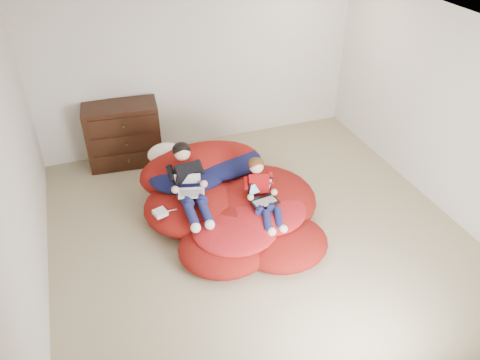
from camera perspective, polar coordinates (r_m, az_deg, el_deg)
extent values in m
cube|color=tan|center=(6.03, 2.05, -7.16)|extent=(5.10, 5.10, 0.25)
cube|color=beige|center=(7.38, -5.05, 13.45)|extent=(5.10, 0.02, 2.50)
cube|color=beige|center=(3.55, 18.04, -15.55)|extent=(5.10, 0.02, 2.50)
cube|color=beige|center=(4.99, -25.50, -1.09)|extent=(0.02, 5.10, 2.50)
cube|color=beige|center=(6.50, 23.59, 7.61)|extent=(0.02, 5.10, 2.50)
cube|color=silver|center=(4.72, 2.72, 17.55)|extent=(5.10, 5.10, 0.02)
cube|color=black|center=(7.25, -14.03, 5.42)|extent=(1.12, 0.63, 0.96)
cube|color=black|center=(7.15, -13.40, 2.39)|extent=(0.96, 0.11, 0.23)
cylinder|color=#4C3F26|center=(7.14, -13.38, 2.31)|extent=(0.04, 0.06, 0.03)
cube|color=black|center=(7.01, -13.71, 4.39)|extent=(0.96, 0.11, 0.23)
cylinder|color=#4C3F26|center=(6.99, -13.69, 4.32)|extent=(0.04, 0.06, 0.03)
cube|color=black|center=(6.87, -14.04, 6.48)|extent=(0.96, 0.11, 0.23)
cylinder|color=#4C3F26|center=(6.86, -14.02, 6.40)|extent=(0.04, 0.06, 0.03)
ellipsoid|color=maroon|center=(6.04, -5.19, -3.01)|extent=(1.38, 1.24, 0.50)
ellipsoid|color=maroon|center=(6.14, 2.27, -2.42)|extent=(1.52, 1.47, 0.55)
ellipsoid|color=maroon|center=(5.79, 0.63, -5.25)|extent=(1.37, 1.10, 0.44)
ellipsoid|color=maroon|center=(5.53, -1.80, -8.13)|extent=(1.12, 1.03, 0.37)
ellipsoid|color=maroon|center=(5.62, 5.18, -7.58)|extent=(1.10, 1.00, 0.36)
ellipsoid|color=maroon|center=(6.38, -4.67, 1.28)|extent=(1.70, 0.75, 0.75)
ellipsoid|color=#131644|center=(6.16, -6.32, 0.72)|extent=(1.04, 0.85, 0.27)
ellipsoid|color=#131644|center=(6.28, -2.07, 2.10)|extent=(1.07, 0.75, 0.26)
ellipsoid|color=red|center=(5.74, 3.21, -3.65)|extent=(0.98, 0.98, 0.18)
ellipsoid|color=red|center=(5.51, -0.51, -6.06)|extent=(1.02, 0.92, 0.18)
ellipsoid|color=#EFE9CF|center=(6.37, -9.15, 3.19)|extent=(0.46, 0.29, 0.29)
cube|color=black|center=(5.81, -6.63, 0.54)|extent=(0.31, 0.37, 0.44)
sphere|color=tan|center=(5.76, -7.08, 3.31)|extent=(0.20, 0.20, 0.20)
ellipsoid|color=black|center=(5.76, -7.17, 3.73)|extent=(0.23, 0.21, 0.17)
cylinder|color=#161945|center=(5.67, -6.68, -2.33)|extent=(0.16, 0.34, 0.18)
cylinder|color=#161945|center=(5.46, -5.92, -4.30)|extent=(0.13, 0.32, 0.21)
sphere|color=white|center=(5.37, -5.42, -5.83)|extent=(0.12, 0.12, 0.12)
cylinder|color=#161945|center=(5.70, -5.06, -2.00)|extent=(0.16, 0.34, 0.18)
cylinder|color=#161945|center=(5.49, -4.23, -3.94)|extent=(0.13, 0.32, 0.21)
sphere|color=white|center=(5.40, -3.71, -5.45)|extent=(0.12, 0.12, 0.12)
cube|color=#A80E11|center=(5.71, 2.26, -0.76)|extent=(0.31, 0.33, 0.39)
sphere|color=tan|center=(5.64, 2.02, 1.64)|extent=(0.17, 0.17, 0.17)
ellipsoid|color=#492B13|center=(5.64, 1.94, 2.01)|extent=(0.20, 0.18, 0.15)
cylinder|color=#161945|center=(5.62, 2.34, -3.26)|extent=(0.19, 0.30, 0.16)
cylinder|color=#161945|center=(5.46, 3.31, -4.98)|extent=(0.16, 0.29, 0.18)
sphere|color=white|center=(5.38, 3.90, -6.32)|extent=(0.10, 0.10, 0.10)
cylinder|color=#161945|center=(5.67, 3.69, -2.96)|extent=(0.19, 0.30, 0.16)
cylinder|color=#161945|center=(5.50, 4.69, -4.65)|extent=(0.16, 0.29, 0.18)
sphere|color=white|center=(5.43, 5.30, -5.97)|extent=(0.10, 0.10, 0.10)
cube|color=silver|center=(5.65, -5.94, -1.58)|extent=(0.36, 0.29, 0.01)
cube|color=gray|center=(5.64, -5.92, -1.57)|extent=(0.29, 0.18, 0.00)
cube|color=silver|center=(5.72, -6.40, 0.14)|extent=(0.33, 0.19, 0.20)
cube|color=#447AE9|center=(5.71, -6.39, 0.14)|extent=(0.29, 0.15, 0.16)
cube|color=black|center=(5.62, 2.99, -2.61)|extent=(0.35, 0.27, 0.02)
cube|color=gray|center=(5.60, 3.04, -2.60)|extent=(0.29, 0.16, 0.00)
cube|color=black|center=(5.65, 2.49, -0.86)|extent=(0.33, 0.11, 0.22)
cube|color=teal|center=(5.65, 2.52, -0.88)|extent=(0.29, 0.09, 0.18)
cube|color=silver|center=(5.64, -9.70, -3.96)|extent=(0.18, 0.18, 0.05)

